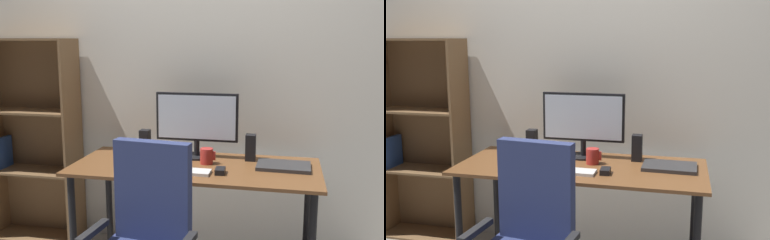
% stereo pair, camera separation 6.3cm
% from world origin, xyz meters
% --- Properties ---
extents(back_wall, '(6.40, 0.10, 2.60)m').
position_xyz_m(back_wall, '(0.00, 0.51, 1.30)').
color(back_wall, silver).
rests_on(back_wall, ground).
extents(desk, '(1.52, 0.67, 0.74)m').
position_xyz_m(desk, '(0.00, 0.00, 0.65)').
color(desk, brown).
rests_on(desk, ground).
extents(monitor, '(0.54, 0.20, 0.43)m').
position_xyz_m(monitor, '(-0.03, 0.20, 0.99)').
color(monitor, black).
rests_on(monitor, desk).
extents(keyboard, '(0.29, 0.12, 0.02)m').
position_xyz_m(keyboard, '(-0.02, -0.16, 0.75)').
color(keyboard, silver).
rests_on(keyboard, desk).
extents(mouse, '(0.06, 0.10, 0.03)m').
position_xyz_m(mouse, '(0.18, -0.14, 0.76)').
color(mouse, black).
rests_on(mouse, desk).
extents(coffee_mug, '(0.10, 0.08, 0.10)m').
position_xyz_m(coffee_mug, '(0.06, 0.05, 0.79)').
color(coffee_mug, '#B72D28').
rests_on(coffee_mug, desk).
extents(laptop, '(0.33, 0.24, 0.02)m').
position_xyz_m(laptop, '(0.54, 0.06, 0.75)').
color(laptop, '#2D2D30').
rests_on(laptop, desk).
extents(speaker_left, '(0.06, 0.07, 0.17)m').
position_xyz_m(speaker_left, '(-0.39, 0.19, 0.82)').
color(speaker_left, black).
rests_on(speaker_left, desk).
extents(speaker_right, '(0.06, 0.07, 0.17)m').
position_xyz_m(speaker_right, '(0.33, 0.19, 0.82)').
color(speaker_right, black).
rests_on(speaker_right, desk).
extents(paper_sheet, '(0.28, 0.34, 0.00)m').
position_xyz_m(paper_sheet, '(-0.26, -0.19, 0.74)').
color(paper_sheet, white).
rests_on(paper_sheet, desk).
extents(bookshelf, '(0.69, 0.28, 1.52)m').
position_xyz_m(bookshelf, '(-1.33, 0.34, 0.75)').
color(bookshelf, brown).
rests_on(bookshelf, ground).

